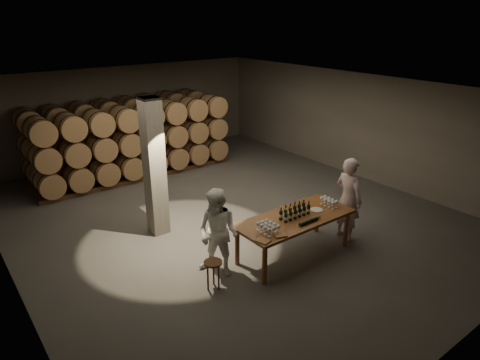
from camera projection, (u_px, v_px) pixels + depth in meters
room at (154, 168)px, 9.61m from camera, size 12.00×12.00×12.00m
tasting_table at (295, 222)px, 8.92m from camera, size 2.60×1.10×0.90m
barrel_stack_back at (120, 131)px, 14.15m from camera, size 6.26×0.95×2.31m
barrel_stack_front at (138, 141)px, 13.11m from camera, size 6.26×0.95×2.31m
bottle_cluster at (295, 212)px, 8.86m from camera, size 0.73×0.23×0.30m
lying_bottles at (309, 221)px, 8.62m from camera, size 0.59×0.07×0.07m
glass_cluster_left at (268, 226)px, 8.24m from camera, size 0.31×0.42×0.18m
glass_cluster_right at (329, 200)px, 9.36m from camera, size 0.20×0.42×0.18m
plate at (316, 210)px, 9.19m from camera, size 0.27×0.27×0.02m
notebook_near at (280, 235)px, 8.13m from camera, size 0.28×0.25×0.03m
notebook_corner at (263, 241)px, 7.94m from camera, size 0.26×0.30×0.02m
pen at (284, 235)px, 8.14m from camera, size 0.13×0.02×0.01m
stool at (213, 267)px, 7.92m from camera, size 0.35×0.35×0.58m
person_man at (348, 199)px, 9.59m from camera, size 0.48×0.71×1.93m
person_woman at (218, 233)px, 8.25m from camera, size 1.00×1.08×1.79m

